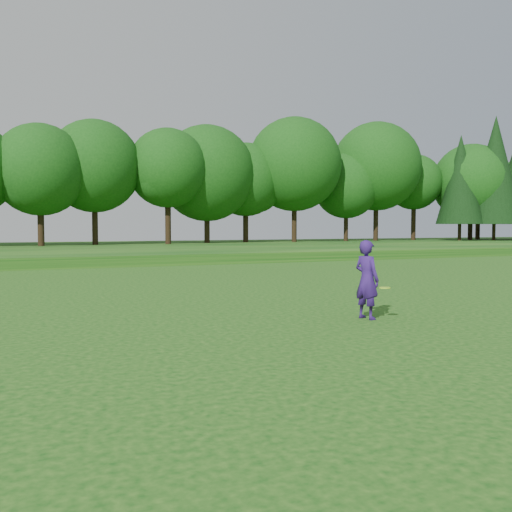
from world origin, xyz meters
name	(u,v)px	position (x,y,z in m)	size (l,w,h in m)	color
ground	(365,318)	(0.00, 0.00, 0.00)	(140.00, 140.00, 0.00)	#0C3F0F
berm	(107,250)	(0.00, 34.00, 0.30)	(130.00, 30.00, 0.60)	#0C3F0F
walking_path	(152,265)	(0.00, 20.00, 0.02)	(130.00, 1.60, 0.04)	gray
treeline	(97,155)	(0.00, 38.00, 8.10)	(104.00, 7.00, 15.00)	#124510
woman	(367,280)	(-0.03, -0.10, 0.92)	(0.63, 0.90, 1.84)	#311665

